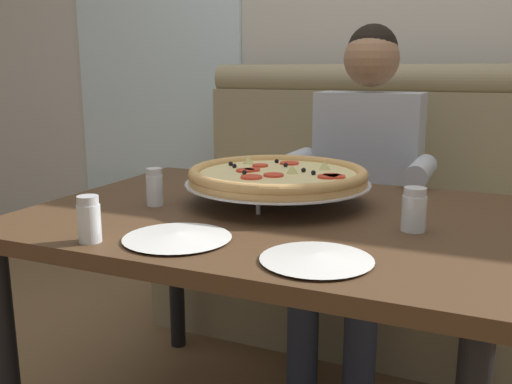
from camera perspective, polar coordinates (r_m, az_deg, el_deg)
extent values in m
cube|color=beige|center=(2.98, 13.16, 17.78)|extent=(6.00, 0.12, 2.80)
cube|color=white|center=(3.42, -10.39, 17.16)|extent=(1.10, 0.02, 2.80)
cube|color=#998966|center=(2.44, 8.68, -8.74)|extent=(1.53, 0.60, 0.46)
cube|color=#998966|center=(2.69, 11.18, 3.19)|extent=(1.53, 0.18, 0.65)
cylinder|color=#998966|center=(2.66, 11.52, 11.19)|extent=(1.53, 0.14, 0.14)
cube|color=#4C331E|center=(1.54, 1.15, -2.67)|extent=(1.27, 0.98, 0.04)
cylinder|color=black|center=(1.67, -24.11, -15.93)|extent=(0.06, 0.06, 0.68)
cylinder|color=black|center=(2.26, -8.18, -7.47)|extent=(0.06, 0.06, 0.68)
cylinder|color=black|center=(1.95, 22.05, -11.56)|extent=(0.06, 0.06, 0.68)
cube|color=#2D3342|center=(2.09, 9.85, -3.59)|extent=(0.34, 0.40, 0.15)
cylinder|color=#2D3342|center=(2.00, 4.87, -13.57)|extent=(0.11, 0.11, 0.46)
cylinder|color=#2D3342|center=(1.95, 10.60, -14.42)|extent=(0.11, 0.11, 0.46)
cube|color=#B2B7C1|center=(2.26, 11.40, 2.85)|extent=(0.40, 0.22, 0.56)
cylinder|color=#B2B7C1|center=(2.11, 3.99, 3.04)|extent=(0.08, 0.28, 0.08)
cylinder|color=#B2B7C1|center=(2.00, 16.49, 2.06)|extent=(0.08, 0.28, 0.08)
sphere|color=#997051|center=(2.21, 11.74, 13.19)|extent=(0.21, 0.21, 0.21)
sphere|color=black|center=(2.22, 11.84, 14.08)|extent=(0.19, 0.19, 0.19)
cylinder|color=silver|center=(1.50, 0.23, -1.20)|extent=(0.01, 0.01, 0.06)
cylinder|color=silver|center=(1.74, -0.69, 0.69)|extent=(0.01, 0.01, 0.06)
cylinder|color=silver|center=(1.65, 7.06, -0.01)|extent=(0.01, 0.01, 0.06)
torus|color=silver|center=(1.62, 2.22, 0.67)|extent=(0.29, 0.29, 0.01)
cylinder|color=silver|center=(1.62, 2.22, 0.95)|extent=(0.54, 0.54, 0.00)
cylinder|color=tan|center=(1.62, 2.22, 1.33)|extent=(0.51, 0.51, 0.02)
torus|color=tan|center=(1.61, 2.23, 1.99)|extent=(0.52, 0.52, 0.03)
cylinder|color=beige|center=(1.62, 2.23, 1.82)|extent=(0.45, 0.45, 0.01)
cylinder|color=red|center=(1.76, 3.44, 2.97)|extent=(0.06, 0.06, 0.01)
cylinder|color=red|center=(1.64, -0.38, 2.30)|extent=(0.05, 0.05, 0.01)
cylinder|color=red|center=(1.63, -1.12, 2.22)|extent=(0.05, 0.05, 0.01)
cylinder|color=red|center=(1.55, 7.29, 1.57)|extent=(0.05, 0.05, 0.01)
cylinder|color=red|center=(1.53, -0.47, 1.54)|extent=(0.06, 0.06, 0.01)
cylinder|color=red|center=(1.56, 1.88, 1.74)|extent=(0.06, 0.06, 0.01)
cylinder|color=red|center=(1.72, 0.44, 2.73)|extent=(0.05, 0.05, 0.01)
cylinder|color=red|center=(1.55, 8.17, 1.58)|extent=(0.05, 0.05, 0.01)
cylinder|color=red|center=(1.57, 7.71, 1.68)|extent=(0.05, 0.05, 0.01)
sphere|color=black|center=(1.69, -2.22, 2.68)|extent=(0.01, 0.01, 0.01)
sphere|color=black|center=(1.78, 2.12, 3.17)|extent=(0.01, 0.01, 0.01)
sphere|color=black|center=(1.59, 5.89, 1.98)|extent=(0.01, 0.01, 0.01)
sphere|color=black|center=(1.71, 3.05, 2.78)|extent=(0.01, 0.01, 0.01)
sphere|color=black|center=(1.63, 4.88, 2.25)|extent=(0.01, 0.01, 0.01)
sphere|color=black|center=(1.58, -1.20, 2.01)|extent=(0.01, 0.01, 0.01)
sphere|color=black|center=(1.73, -2.60, 2.89)|extent=(0.01, 0.01, 0.01)
cone|color=#CCC675|center=(1.60, 3.72, 2.32)|extent=(0.04, 0.04, 0.02)
cone|color=#CCC675|center=(1.68, 7.02, 2.71)|extent=(0.04, 0.04, 0.02)
cone|color=#CCC675|center=(1.77, -0.81, 3.31)|extent=(0.04, 0.04, 0.02)
cylinder|color=white|center=(1.39, 15.83, -2.12)|extent=(0.06, 0.06, 0.09)
cylinder|color=#4C6633|center=(1.40, 15.78, -3.00)|extent=(0.05, 0.05, 0.04)
cylinder|color=silver|center=(1.38, 15.96, 0.03)|extent=(0.05, 0.05, 0.02)
cylinder|color=white|center=(1.62, -10.31, 0.17)|extent=(0.05, 0.05, 0.09)
cylinder|color=silver|center=(1.62, -10.29, -0.42)|extent=(0.04, 0.04, 0.05)
cylinder|color=silver|center=(1.61, -10.39, 2.05)|extent=(0.04, 0.04, 0.02)
cylinder|color=white|center=(1.31, -16.67, -3.08)|extent=(0.05, 0.05, 0.09)
cylinder|color=#A82D19|center=(1.32, -16.61, -4.01)|extent=(0.04, 0.04, 0.04)
cylinder|color=silver|center=(1.30, -16.82, -0.81)|extent=(0.05, 0.05, 0.02)
cylinder|color=white|center=(1.15, 6.20, -6.94)|extent=(0.16, 0.16, 0.01)
cone|color=white|center=(1.14, 6.21, -6.51)|extent=(0.23, 0.23, 0.01)
cylinder|color=white|center=(1.30, -8.04, -4.72)|extent=(0.18, 0.18, 0.01)
cone|color=white|center=(1.29, -8.05, -4.34)|extent=(0.25, 0.25, 0.01)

